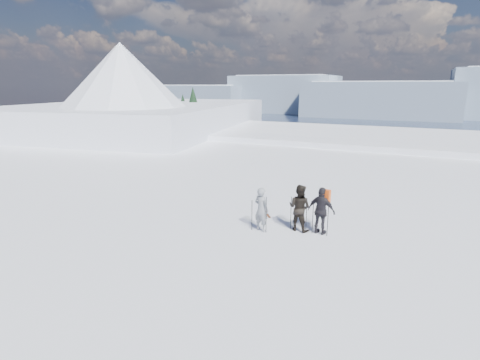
% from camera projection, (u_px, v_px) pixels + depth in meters
% --- Properties ---
extents(lake_basin, '(820.00, 820.00, 71.62)m').
position_uv_depth(lake_basin, '(372.00, 202.00, 38.68)').
color(lake_basin, white).
rests_on(lake_basin, ground).
extents(far_mountain_range, '(770.00, 110.00, 53.00)m').
position_uv_depth(far_mountain_range, '(450.00, 97.00, 397.57)').
color(far_mountain_range, slate).
rests_on(far_mountain_range, ground).
extents(near_ridge, '(31.37, 35.68, 25.62)m').
position_uv_depth(near_ridge, '(159.00, 154.00, 48.48)').
color(near_ridge, white).
rests_on(near_ridge, ground).
extents(skier_grey, '(0.70, 0.56, 1.66)m').
position_uv_depth(skier_grey, '(261.00, 209.00, 13.75)').
color(skier_grey, gray).
rests_on(skier_grey, ground).
extents(skier_dark, '(0.96, 0.81, 1.76)m').
position_uv_depth(skier_dark, '(299.00, 208.00, 13.78)').
color(skier_dark, black).
rests_on(skier_dark, ground).
extents(skier_pack, '(1.08, 0.59, 1.75)m').
position_uv_depth(skier_pack, '(321.00, 211.00, 13.44)').
color(skier_pack, black).
rests_on(skier_pack, ground).
extents(backpack, '(0.40, 0.27, 0.53)m').
position_uv_depth(backpack, '(326.00, 179.00, 13.36)').
color(backpack, '#E25015').
rests_on(backpack, skier_pack).
extents(ski_poles, '(2.69, 0.75, 1.37)m').
position_uv_depth(ski_poles, '(292.00, 216.00, 13.64)').
color(ski_poles, black).
rests_on(ski_poles, ground).
extents(skis_loose, '(1.10, 1.55, 0.03)m').
position_uv_depth(skis_loose, '(263.00, 211.00, 16.09)').
color(skis_loose, black).
rests_on(skis_loose, ground).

